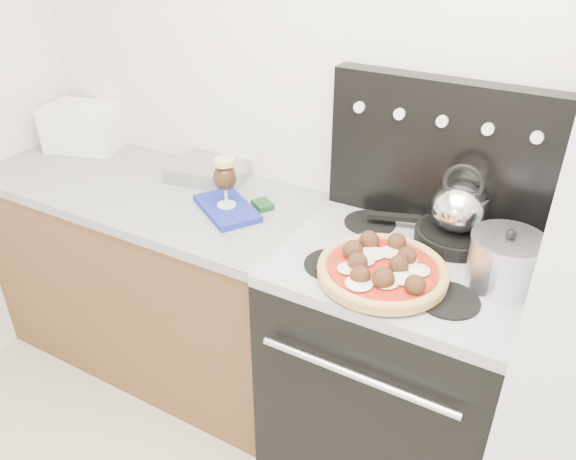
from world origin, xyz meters
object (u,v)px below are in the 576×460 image
Objects in this scene: beer_glass at (225,182)px; tea_kettle at (460,204)px; toaster_oven at (84,127)px; oven_mitt at (227,208)px; skillet at (454,236)px; stock_pot at (504,263)px; base_cabinet at (159,280)px; stove_body at (391,369)px; pizza_pan at (382,277)px; pizza at (383,268)px.

tea_kettle is at bearing 11.56° from beer_glass.
toaster_oven is 1.12× the size of oven_mitt.
stock_pot reaches higher than skillet.
base_cabinet is 1.11m from stove_body.
beer_glass is at bearing -2.43° from base_cabinet.
base_cabinet is 1.32m from skillet.
stove_body is 0.66m from tea_kettle.
pizza_pan is at bearing -31.36° from toaster_oven.
toaster_oven is 0.95m from oven_mitt.
oven_mitt is 0.98m from stock_pot.
toaster_oven is at bearing 178.87° from skillet.
pizza_pan is at bearing -112.75° from skillet.
tea_kettle reaches higher than base_cabinet.
base_cabinet is 0.72m from beer_glass.
pizza_pan is 1.64× the size of stock_pot.
base_cabinet is 4.32× the size of pizza_pan.
skillet is at bearing 67.25° from pizza_pan.
beer_glass reaches higher than skillet.
stock_pot is (0.18, -0.16, 0.05)m from skillet.
base_cabinet is at bearing 177.57° from beer_glass.
beer_glass is at bearing -157.49° from tea_kettle.
base_cabinet is 4.61× the size of toaster_oven.
beer_glass reaches higher than pizza.
oven_mitt is (-0.69, 0.01, 0.47)m from stove_body.
pizza_pan is (1.08, -0.17, 0.50)m from base_cabinet.
skillet is at bearing 57.75° from stove_body.
pizza_pan is at bearing -99.28° from stove_body.
toaster_oven is 1.67× the size of beer_glass.
stock_pot is (0.98, -0.00, -0.02)m from beer_glass.
skillet reaches higher than base_cabinet.
base_cabinet is at bearing -173.18° from skillet.
skillet is 1.26× the size of stock_pot.
oven_mitt is at bearing -157.49° from tea_kettle.
beer_glass is at bearing 0.00° from oven_mitt.
base_cabinet is 7.08× the size of stock_pot.
tea_kettle reaches higher than pizza.
pizza_pan reaches higher than oven_mitt.
beer_glass is (-0.69, 0.01, 0.58)m from stove_body.
tea_kettle is at bearing 67.25° from pizza_pan.
skillet reaches higher than stove_body.
base_cabinet is at bearing 179.23° from stock_pot.
skillet is (0.13, 0.31, 0.02)m from pizza_pan.
base_cabinet is at bearing 177.57° from oven_mitt.
pizza is (1.59, -0.34, -0.04)m from toaster_oven.
stove_body is 4.66× the size of beer_glass.
skillet is (1.21, 0.15, 0.51)m from base_cabinet.
beer_glass is 0.97× the size of tea_kettle.
pizza_pan is 0.87× the size of pizza.
skillet is (0.11, 0.17, 0.50)m from stove_body.
skillet is (0.13, 0.31, -0.02)m from pizza.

